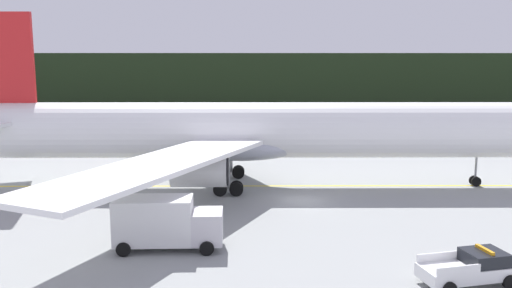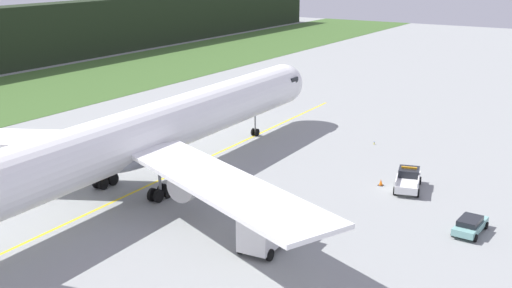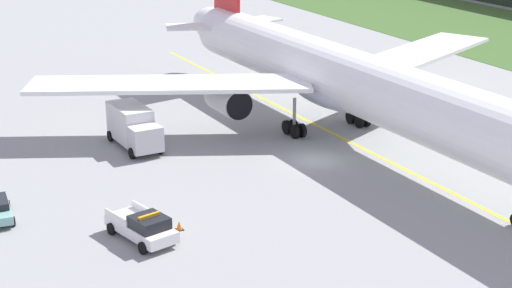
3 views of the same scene
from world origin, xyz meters
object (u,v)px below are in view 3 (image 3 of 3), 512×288
ops_pickup_truck (143,227)px  catering_truck (133,126)px  apron_cone (179,225)px  airliner (346,80)px

ops_pickup_truck → catering_truck: size_ratio=0.81×
apron_cone → catering_truck: bearing=172.3°
ops_pickup_truck → catering_truck: 18.04m
ops_pickup_truck → apron_cone: 2.60m
airliner → ops_pickup_truck: (11.84, -21.41, -4.22)m
airliner → catering_truck: (-5.53, -16.64, -3.35)m
airliner → catering_truck: bearing=-108.4°
catering_truck → apron_cone: bearing=-7.7°
airliner → catering_truck: airliner is taller
catering_truck → apron_cone: 17.11m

